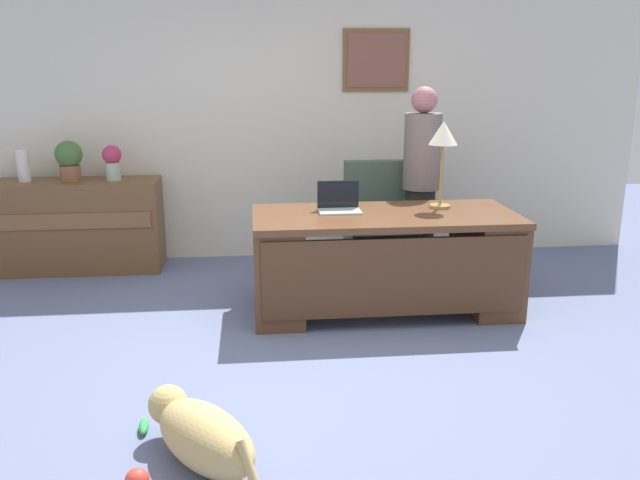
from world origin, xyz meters
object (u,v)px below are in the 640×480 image
object	(u,v)px
potted_plant	(69,159)
vase_empty	(23,166)
armchair	(380,225)
credenza	(77,226)
dog_toy_ball	(137,480)
desk	(385,258)
desk_lamp	(443,139)
person_standing	(421,182)
vase_with_flowers	(112,161)
dog_lying	(201,434)
laptop	(339,204)
dog_toy_bone	(144,426)

from	to	relation	value
potted_plant	vase_empty	bearing A→B (deg)	180.00
armchair	credenza	bearing A→B (deg)	170.75
vase_empty	dog_toy_ball	distance (m)	3.83
credenza	armchair	xyz separation A→B (m)	(2.74, -0.45, 0.05)
desk	potted_plant	xyz separation A→B (m)	(-2.62, 1.32, 0.61)
desk_lamp	potted_plant	distance (m)	3.30
person_standing	desk_lamp	world-z (taller)	person_standing
desk_lamp	vase_with_flowers	xyz separation A→B (m)	(-2.71, 1.15, -0.29)
vase_empty	desk_lamp	bearing A→B (deg)	-18.18
potted_plant	dog_lying	bearing A→B (deg)	-67.11
vase_with_flowers	dog_toy_ball	distance (m)	3.61
dog_toy_ball	person_standing	bearing A→B (deg)	55.13
armchair	laptop	bearing A→B (deg)	-122.57
credenza	potted_plant	distance (m)	0.62
vase_empty	dog_toy_bone	world-z (taller)	vase_empty
laptop	vase_empty	xyz separation A→B (m)	(-2.68, 1.18, 0.16)
desk_lamp	dog_toy_ball	world-z (taller)	desk_lamp
laptop	vase_empty	world-z (taller)	vase_empty
credenza	dog_toy_bone	world-z (taller)	credenza
desk	dog_lying	world-z (taller)	desk
potted_plant	dog_toy_ball	bearing A→B (deg)	-72.33
desk	dog_lying	size ratio (longest dim) A/B	2.78
dog_lying	vase_with_flowers	xyz separation A→B (m)	(-0.98, 3.22, 0.86)
laptop	armchair	bearing A→B (deg)	57.43
desk	laptop	bearing A→B (deg)	157.27
desk_lamp	vase_empty	world-z (taller)	desk_lamp
vase_empty	laptop	bearing A→B (deg)	-23.78
dog_toy_bone	armchair	bearing A→B (deg)	54.96
desk_lamp	dog_lying	bearing A→B (deg)	-129.79
vase_empty	dog_toy_ball	xyz separation A→B (m)	(1.48, -3.41, -0.93)
dog_toy_ball	desk_lamp	bearing A→B (deg)	48.48
credenza	potted_plant	size ratio (longest dim) A/B	4.21
dog_lying	vase_with_flowers	world-z (taller)	vase_with_flowers
vase_empty	dog_toy_ball	size ratio (longest dim) A/B	2.61
dog_toy_bone	credenza	bearing A→B (deg)	109.42
desk	vase_empty	xyz separation A→B (m)	(-3.02, 1.32, 0.56)
laptop	vase_with_flowers	bearing A→B (deg)	148.22
desk	armchair	xyz separation A→B (m)	(0.13, 0.88, 0.04)
desk_lamp	dog_toy_bone	world-z (taller)	desk_lamp
armchair	vase_empty	distance (m)	3.23
dog_lying	laptop	xyz separation A→B (m)	(0.93, 2.04, 0.67)
credenza	laptop	bearing A→B (deg)	-27.47
dog_toy_ball	vase_with_flowers	bearing A→B (deg)	101.76
laptop	dog_toy_bone	xyz separation A→B (m)	(-1.25, -1.72, -0.80)
dog_lying	dog_toy_bone	distance (m)	0.47
desk	dog_toy_ball	distance (m)	2.61
credenza	desk_lamp	world-z (taller)	desk_lamp
vase_empty	potted_plant	world-z (taller)	potted_plant
credenza	vase_empty	xyz separation A→B (m)	(-0.41, 0.00, 0.56)
dog_lying	desk_lamp	world-z (taller)	desk_lamp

